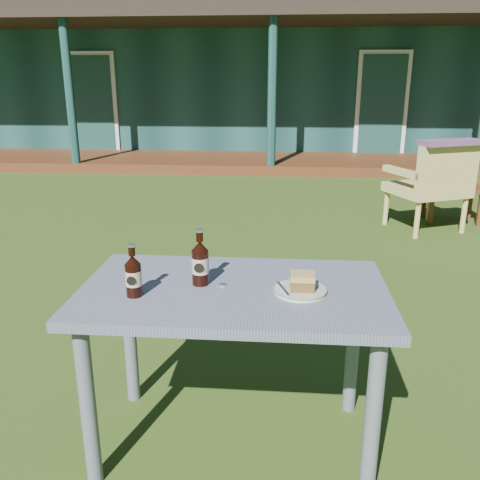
# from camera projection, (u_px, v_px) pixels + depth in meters

# --- Properties ---
(ground) EXTENTS (80.00, 80.00, 0.00)m
(ground) POSITION_uv_depth(u_px,v_px,m) (254.00, 293.00, 3.72)
(ground) COLOR #334916
(pavilion) EXTENTS (15.80, 8.30, 3.45)m
(pavilion) POSITION_uv_depth(u_px,v_px,m) (276.00, 74.00, 12.15)
(pavilion) COLOR #173C39
(pavilion) RESTS_ON ground
(cafe_table) EXTENTS (1.20, 0.70, 0.72)m
(cafe_table) POSITION_uv_depth(u_px,v_px,m) (234.00, 311.00, 2.01)
(cafe_table) COLOR slate
(cafe_table) RESTS_ON ground
(plate) EXTENTS (0.20, 0.20, 0.01)m
(plate) POSITION_uv_depth(u_px,v_px,m) (300.00, 290.00, 1.94)
(plate) COLOR silver
(plate) RESTS_ON cafe_table
(cake_slice) EXTENTS (0.09, 0.09, 0.06)m
(cake_slice) POSITION_uv_depth(u_px,v_px,m) (302.00, 281.00, 1.93)
(cake_slice) COLOR brown
(cake_slice) RESTS_ON plate
(fork) EXTENTS (0.06, 0.14, 0.00)m
(fork) POSITION_uv_depth(u_px,v_px,m) (283.00, 289.00, 1.93)
(fork) COLOR silver
(fork) RESTS_ON plate
(cola_bottle_near) EXTENTS (0.07, 0.07, 0.23)m
(cola_bottle_near) POSITION_uv_depth(u_px,v_px,m) (200.00, 263.00, 1.99)
(cola_bottle_near) COLOR black
(cola_bottle_near) RESTS_ON cafe_table
(cola_bottle_far) EXTENTS (0.06, 0.06, 0.20)m
(cola_bottle_far) POSITION_uv_depth(u_px,v_px,m) (133.00, 275.00, 1.88)
(cola_bottle_far) COLOR black
(cola_bottle_far) RESTS_ON cafe_table
(bottle_cap) EXTENTS (0.03, 0.03, 0.01)m
(bottle_cap) POSITION_uv_depth(u_px,v_px,m) (223.00, 285.00, 2.00)
(bottle_cap) COLOR silver
(bottle_cap) RESTS_ON cafe_table
(armchair_left) EXTENTS (0.86, 0.84, 0.90)m
(armchair_left) POSITION_uv_depth(u_px,v_px,m) (433.00, 182.00, 5.10)
(armchair_left) COLOR tan
(armchair_left) RESTS_ON ground
(floral_throw) EXTENTS (0.67, 0.44, 0.05)m
(floral_throw) POSITION_uv_depth(u_px,v_px,m) (451.00, 142.00, 4.81)
(floral_throw) COLOR #674068
(floral_throw) RESTS_ON armchair_left
(side_table) EXTENTS (0.60, 0.40, 0.40)m
(side_table) POSITION_uv_depth(u_px,v_px,m) (453.00, 191.00, 5.48)
(side_table) COLOR #512913
(side_table) RESTS_ON ground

